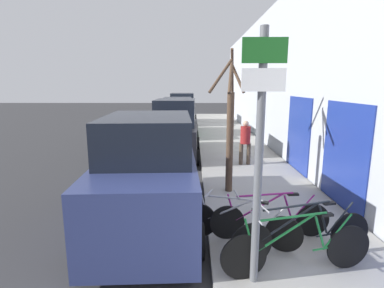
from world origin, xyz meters
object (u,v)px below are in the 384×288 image
at_px(pedestrian_near, 245,139).
at_px(street_tree, 230,129).
at_px(parked_car_0, 150,175).
at_px(parked_car_3, 183,111).
at_px(bicycle_0, 298,248).
at_px(bicycle_3, 270,218).
at_px(signpost, 259,152).
at_px(parked_car_1, 176,132).
at_px(bicycle_2, 240,223).
at_px(parked_car_2, 178,119).
at_px(bicycle_1, 302,235).

height_order(pedestrian_near, street_tree, street_tree).
distance_m(parked_car_0, parked_car_3, 16.54).
distance_m(bicycle_0, parked_car_0, 3.27).
bearing_deg(parked_car_3, bicycle_3, -82.42).
distance_m(parked_car_3, pedestrian_near, 12.44).
height_order(signpost, parked_car_1, signpost).
xyz_separation_m(bicycle_2, bicycle_3, (0.59, 0.20, 0.01)).
relative_size(signpost, parked_car_2, 0.76).
relative_size(bicycle_1, bicycle_3, 1.08).
height_order(bicycle_1, bicycle_2, bicycle_1).
xyz_separation_m(bicycle_2, parked_car_3, (-1.68, 17.67, 0.56)).
distance_m(signpost, bicycle_2, 1.91).
distance_m(bicycle_2, parked_car_1, 7.40).
relative_size(bicycle_0, parked_car_2, 0.51).
distance_m(bicycle_1, bicycle_2, 1.06).
xyz_separation_m(bicycle_1, pedestrian_near, (0.07, 6.02, 0.51)).
distance_m(bicycle_3, parked_car_1, 7.35).
bearing_deg(bicycle_3, street_tree, 7.18).
height_order(bicycle_3, parked_car_0, parked_car_0).
bearing_deg(parked_car_0, parked_car_2, 87.15).
distance_m(bicycle_1, parked_car_1, 8.12).
xyz_separation_m(bicycle_0, parked_car_1, (-2.30, 8.10, 0.52)).
relative_size(bicycle_3, parked_car_0, 0.47).
relative_size(bicycle_0, parked_car_3, 0.54).
bearing_deg(bicycle_1, parked_car_3, -4.20).
bearing_deg(street_tree, parked_car_3, 96.82).
bearing_deg(bicycle_2, pedestrian_near, 11.18).
relative_size(parked_car_0, pedestrian_near, 3.05).
xyz_separation_m(bicycle_0, parked_car_2, (-2.50, 13.36, 0.47)).
bearing_deg(bicycle_2, parked_car_0, 79.10).
bearing_deg(bicycle_1, street_tree, 2.12).
xyz_separation_m(signpost, bicycle_2, (-0.04, 1.08, -1.57)).
relative_size(parked_car_1, parked_car_2, 0.92).
relative_size(parked_car_0, parked_car_3, 1.11).
height_order(parked_car_1, parked_car_3, parked_car_1).
distance_m(signpost, bicycle_3, 2.10).
xyz_separation_m(bicycle_1, parked_car_1, (-2.52, 7.70, 0.51)).
distance_m(bicycle_1, parked_car_3, 18.36).
xyz_separation_m(bicycle_1, parked_car_3, (-2.62, 18.16, 0.52)).
distance_m(bicycle_0, pedestrian_near, 6.45).
bearing_deg(bicycle_0, street_tree, 0.04).
bearing_deg(parked_car_1, signpost, -77.98).
height_order(bicycle_1, bicycle_3, bicycle_1).
bearing_deg(parked_car_3, bicycle_1, -81.62).
relative_size(parked_car_2, street_tree, 1.25).
xyz_separation_m(bicycle_3, pedestrian_near, (0.42, 5.33, 0.54)).
xyz_separation_m(bicycle_1, bicycle_3, (-0.35, 0.69, -0.03)).
relative_size(bicycle_2, bicycle_3, 0.89).
bearing_deg(signpost, parked_car_2, 97.64).
xyz_separation_m(bicycle_0, bicycle_3, (-0.14, 1.10, -0.03)).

